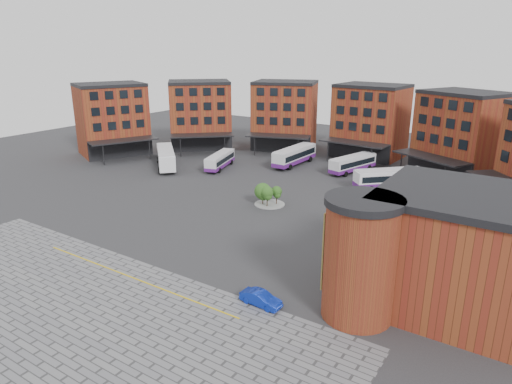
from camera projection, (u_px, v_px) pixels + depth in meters
The scene contains 13 objects.
ground at pixel (206, 228), 57.45m from camera, with size 160.00×160.00×0.00m, color #28282B.
paving_zone at pixel (61, 316), 38.89m from camera, with size 50.00×22.00×0.02m, color slate.
yellow_line at pixel (133, 278), 45.25m from camera, with size 26.00×0.15×0.02m, color gold.
main_building at pixel (311, 125), 88.14m from camera, with size 94.14×42.48×14.60m.
east_building at pixel (446, 253), 38.44m from camera, with size 17.40×15.40×10.60m.
tree_island at pixel (266, 193), 65.12m from camera, with size 4.40×4.40×3.25m.
bus_a at pixel (166, 157), 85.22m from camera, with size 11.06×10.67×3.54m.
bus_b at pixel (220, 160), 84.95m from camera, with size 4.94×10.14×2.79m.
bus_c at pixel (294, 155), 87.18m from camera, with size 3.35×12.11×3.39m.
bus_d at pixel (353, 163), 82.28m from camera, with size 5.32×10.91×3.00m.
bus_e at pixel (390, 178), 72.72m from camera, with size 10.00×9.79×3.21m.
bus_f at pixel (461, 200), 63.16m from camera, with size 10.47×6.85×2.96m.
blue_car at pixel (261, 299), 40.35m from camera, with size 1.37×3.92×1.29m, color #0C249E.
Camera 1 is at (34.39, -41.10, 22.10)m, focal length 32.00 mm.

